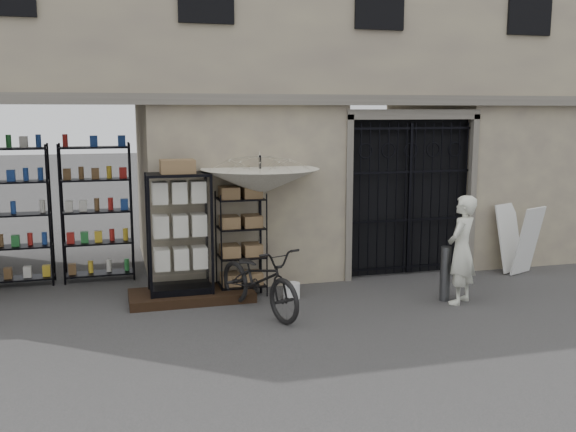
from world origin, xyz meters
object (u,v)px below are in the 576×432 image
object	(u,v)px
shopkeeper	(459,303)
display_cabinet	(180,239)
market_umbrella	(260,175)
steel_bollard	(445,274)
wire_rack	(241,245)
bicycle	(259,312)
easel_sign	(518,239)
white_bucket	(292,291)

from	to	relation	value
shopkeeper	display_cabinet	bearing A→B (deg)	-54.71
market_umbrella	steel_bollard	xyz separation A→B (m)	(2.78, -1.25, -1.57)
wire_rack	bicycle	bearing A→B (deg)	-101.98
market_umbrella	easel_sign	bearing A→B (deg)	-0.41
wire_rack	market_umbrella	xyz separation A→B (m)	(0.33, -0.03, 1.17)
white_bucket	market_umbrella	bearing A→B (deg)	131.76
white_bucket	display_cabinet	bearing A→B (deg)	168.26
white_bucket	easel_sign	distance (m)	4.64
display_cabinet	white_bucket	xyz separation A→B (m)	(1.77, -0.37, -0.89)
display_cabinet	white_bucket	bearing A→B (deg)	-35.40
market_umbrella	steel_bollard	bearing A→B (deg)	-24.20
white_bucket	steel_bollard	world-z (taller)	steel_bollard
white_bucket	bicycle	world-z (taller)	bicycle
bicycle	easel_sign	bearing A→B (deg)	-10.32
display_cabinet	wire_rack	world-z (taller)	display_cabinet
shopkeeper	market_umbrella	bearing A→B (deg)	-63.35
wire_rack	shopkeeper	size ratio (longest dim) A/B	0.99
market_umbrella	white_bucket	distance (m)	1.99
display_cabinet	easel_sign	bearing A→B (deg)	-23.14
wire_rack	steel_bollard	distance (m)	3.39
wire_rack	easel_sign	world-z (taller)	wire_rack
wire_rack	shopkeeper	bearing A→B (deg)	-39.08
wire_rack	steel_bollard	bearing A→B (deg)	-37.38
easel_sign	market_umbrella	bearing A→B (deg)	157.20
market_umbrella	steel_bollard	size ratio (longest dim) A/B	3.13
bicycle	steel_bollard	world-z (taller)	bicycle
shopkeeper	steel_bollard	bearing A→B (deg)	-85.06
display_cabinet	white_bucket	size ratio (longest dim) A/B	7.72
bicycle	display_cabinet	bearing A→B (deg)	117.68
steel_bollard	easel_sign	bearing A→B (deg)	28.69
white_bucket	wire_rack	bearing A→B (deg)	146.56
white_bucket	bicycle	bearing A→B (deg)	-139.62
display_cabinet	wire_rack	distance (m)	1.05
white_bucket	easel_sign	size ratio (longest dim) A/B	0.21
wire_rack	steel_bollard	xyz separation A→B (m)	(3.11, -1.28, -0.40)
shopkeeper	easel_sign	xyz separation A→B (m)	(2.05, 1.40, 0.67)
steel_bollard	shopkeeper	bearing A→B (deg)	-47.65
display_cabinet	bicycle	xyz separation A→B (m)	(1.08, -0.95, -1.02)
bicycle	steel_bollard	xyz separation A→B (m)	(3.06, -0.21, 0.45)
display_cabinet	shopkeeper	distance (m)	4.63
bicycle	easel_sign	size ratio (longest dim) A/B	1.56
wire_rack	market_umbrella	bearing A→B (deg)	-20.02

